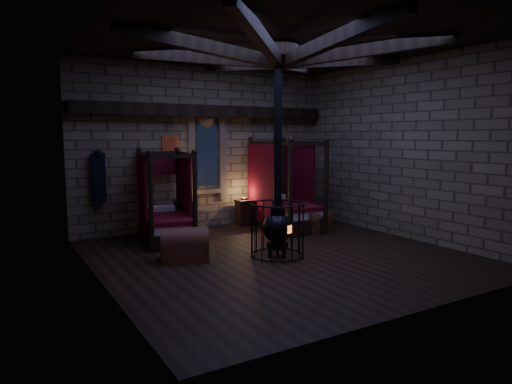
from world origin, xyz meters
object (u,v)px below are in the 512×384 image
bed_left (166,219)px  trunk_right (316,222)px  trunk_left (184,246)px  stove (277,225)px  bed_right (284,206)px

bed_left → trunk_right: bearing=-6.5°
bed_left → trunk_right: 3.73m
trunk_left → trunk_right: trunk_left is taller
bed_left → stove: bearing=-50.8°
trunk_right → stove: size_ratio=0.22×
trunk_left → stove: (1.71, -0.68, 0.35)m
trunk_left → bed_left: bearing=99.8°
stove → trunk_right: bearing=11.1°
trunk_right → stove: (-2.14, -1.49, 0.39)m
bed_left → bed_right: bearing=7.3°
trunk_right → bed_left: bearing=147.1°
bed_right → trunk_left: size_ratio=2.20×
stove → bed_left: bearing=95.6°
bed_right → trunk_left: 3.91m
trunk_left → trunk_right: size_ratio=1.16×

